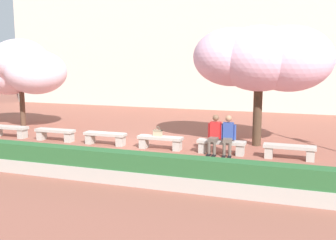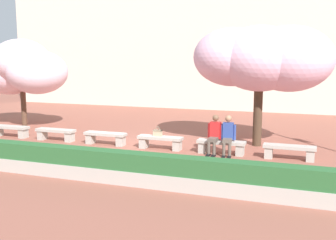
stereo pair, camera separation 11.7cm
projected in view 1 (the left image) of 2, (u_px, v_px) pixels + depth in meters
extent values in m
plane|color=#8E5142|center=(132.00, 147.00, 13.91)|extent=(100.00, 100.00, 0.00)
cube|color=beige|center=(214.00, 32.00, 25.26)|extent=(28.00, 4.00, 9.64)
cube|color=#ADA89E|center=(9.00, 127.00, 15.57)|extent=(1.57, 0.42, 0.10)
cube|color=#ADA89E|center=(22.00, 134.00, 15.41)|extent=(0.24, 0.34, 0.35)
cube|color=#ADA89E|center=(55.00, 130.00, 14.88)|extent=(1.57, 0.42, 0.10)
cube|color=#ADA89E|center=(42.00, 135.00, 15.12)|extent=(0.24, 0.34, 0.35)
cube|color=#ADA89E|center=(69.00, 137.00, 14.71)|extent=(0.24, 0.34, 0.35)
cube|color=#ADA89E|center=(105.00, 134.00, 14.19)|extent=(1.57, 0.42, 0.10)
cube|color=#ADA89E|center=(90.00, 139.00, 14.42)|extent=(0.24, 0.34, 0.35)
cube|color=#ADA89E|center=(121.00, 141.00, 14.02)|extent=(0.24, 0.34, 0.35)
cube|color=#ADA89E|center=(160.00, 138.00, 13.50)|extent=(1.57, 0.42, 0.10)
cube|color=#ADA89E|center=(144.00, 143.00, 13.73)|extent=(0.24, 0.34, 0.35)
cube|color=#ADA89E|center=(177.00, 145.00, 13.33)|extent=(0.24, 0.34, 0.35)
cube|color=#ADA89E|center=(221.00, 142.00, 12.81)|extent=(1.57, 0.42, 0.10)
cube|color=#ADA89E|center=(203.00, 147.00, 13.04)|extent=(0.24, 0.34, 0.35)
cube|color=#ADA89E|center=(240.00, 150.00, 12.64)|extent=(0.24, 0.34, 0.35)
cube|color=#ADA89E|center=(290.00, 147.00, 12.12)|extent=(1.57, 0.42, 0.10)
cube|color=#ADA89E|center=(269.00, 152.00, 12.35)|extent=(0.24, 0.34, 0.35)
cube|color=#ADA89E|center=(310.00, 155.00, 11.95)|extent=(0.24, 0.34, 0.35)
cube|color=black|center=(208.00, 155.00, 12.59)|extent=(0.12, 0.23, 0.06)
cylinder|color=brown|center=(209.00, 148.00, 12.61)|extent=(0.10, 0.10, 0.42)
cube|color=black|center=(214.00, 156.00, 12.52)|extent=(0.12, 0.23, 0.06)
cylinder|color=brown|center=(214.00, 149.00, 12.54)|extent=(0.10, 0.10, 0.42)
cube|color=brown|center=(213.00, 139.00, 12.70)|extent=(0.31, 0.42, 0.12)
cube|color=red|center=(216.00, 130.00, 12.86)|extent=(0.36, 0.24, 0.54)
sphere|color=brown|center=(216.00, 118.00, 12.79)|extent=(0.21, 0.21, 0.21)
cylinder|color=red|center=(209.00, 131.00, 12.93)|extent=(0.09, 0.09, 0.50)
cylinder|color=red|center=(222.00, 132.00, 12.76)|extent=(0.09, 0.09, 0.50)
cube|color=black|center=(224.00, 156.00, 12.41)|extent=(0.12, 0.23, 0.06)
cylinder|color=brown|center=(224.00, 150.00, 12.44)|extent=(0.10, 0.10, 0.42)
cube|color=black|center=(230.00, 157.00, 12.37)|extent=(0.12, 0.23, 0.06)
cylinder|color=brown|center=(230.00, 150.00, 12.40)|extent=(0.10, 0.10, 0.42)
cube|color=brown|center=(228.00, 140.00, 12.55)|extent=(0.32, 0.43, 0.12)
cube|color=#2D4289|center=(228.00, 131.00, 12.72)|extent=(0.36, 0.26, 0.54)
sphere|color=#A37556|center=(229.00, 118.00, 12.66)|extent=(0.21, 0.21, 0.21)
cylinder|color=#2D4289|center=(222.00, 132.00, 12.75)|extent=(0.09, 0.09, 0.50)
cylinder|color=#2D4289|center=(235.00, 132.00, 12.66)|extent=(0.09, 0.09, 0.50)
cube|color=tan|center=(158.00, 133.00, 13.50)|extent=(0.30, 0.14, 0.22)
cube|color=gray|center=(158.00, 130.00, 13.48)|extent=(0.30, 0.15, 0.04)
torus|color=#807259|center=(158.00, 128.00, 13.48)|extent=(0.14, 0.02, 0.14)
cylinder|color=#473323|center=(257.00, 117.00, 14.00)|extent=(0.31, 0.31, 2.09)
ellipsoid|color=#EFB7D1|center=(259.00, 59.00, 13.68)|extent=(3.05, 3.14, 2.28)
ellipsoid|color=#EFB7D1|center=(232.00, 57.00, 14.13)|extent=(2.79, 3.07, 2.09)
ellipsoid|color=#EFB7D1|center=(289.00, 59.00, 13.46)|extent=(3.01, 2.87, 2.26)
cylinder|color=#513828|center=(23.00, 110.00, 17.79)|extent=(0.23, 0.23, 1.61)
ellipsoid|color=#F4CCDB|center=(20.00, 61.00, 17.45)|extent=(2.61, 2.48, 1.96)
ellipsoid|color=#F4CCDB|center=(8.00, 71.00, 18.06)|extent=(2.90, 2.62, 2.18)
ellipsoid|color=#F4CCDB|center=(36.00, 72.00, 17.19)|extent=(2.57, 2.75, 1.93)
cube|color=#ADA89E|center=(72.00, 170.00, 10.33)|extent=(16.03, 0.50, 0.36)
cube|color=#285B2D|center=(72.00, 155.00, 10.27)|extent=(15.93, 0.44, 0.44)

